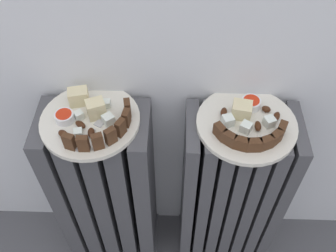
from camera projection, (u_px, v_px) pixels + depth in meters
radiator_left at (107, 193)px, 1.17m from camera, size 0.30×0.17×0.66m
radiator_right at (229, 196)px, 1.17m from camera, size 0.30×0.17×0.66m
plate_left at (90, 120)px, 0.91m from camera, size 0.24×0.24×0.01m
plate_right at (246, 124)px, 0.91m from camera, size 0.24×0.24×0.01m
dark_cake_slice_left_0 at (69, 142)px, 0.84m from camera, size 0.03×0.02×0.04m
dark_cake_slice_left_1 at (83, 144)px, 0.83m from camera, size 0.03×0.02×0.04m
dark_cake_slice_left_2 at (98, 142)px, 0.84m from camera, size 0.03×0.02×0.04m
dark_cake_slice_left_3 at (111, 136)px, 0.85m from camera, size 0.03×0.03×0.04m
dark_cake_slice_left_4 at (121, 128)px, 0.86m from camera, size 0.03×0.03×0.04m
dark_cake_slice_left_5 at (126, 118)px, 0.88m from camera, size 0.02×0.03×0.04m
dark_cake_slice_left_6 at (127, 108)px, 0.90m from camera, size 0.02×0.03×0.04m
marble_cake_slice_left_0 at (79, 97)px, 0.93m from camera, size 0.05×0.04×0.04m
marble_cake_slice_left_1 at (96, 109)px, 0.90m from camera, size 0.05×0.05×0.05m
turkish_delight_left_0 at (108, 120)px, 0.89m from camera, size 0.03×0.03×0.02m
turkish_delight_left_1 at (79, 115)px, 0.90m from camera, size 0.03×0.03×0.02m
turkish_delight_left_2 at (78, 133)px, 0.87m from camera, size 0.02×0.02×0.02m
turkish_delight_left_3 at (107, 104)px, 0.93m from camera, size 0.02×0.02×0.02m
medjool_date_left_0 at (80, 125)px, 0.89m from camera, size 0.03×0.03×0.01m
medjool_date_left_1 at (91, 133)px, 0.87m from camera, size 0.02×0.03×0.02m
medjool_date_left_2 at (63, 134)px, 0.87m from camera, size 0.03×0.03×0.01m
jam_bowl_left at (64, 117)px, 0.90m from camera, size 0.05×0.05×0.02m
dark_cake_slice_right_0 at (220, 131)px, 0.86m from camera, size 0.03×0.04×0.03m
dark_cake_slice_right_1 at (229, 139)px, 0.85m from camera, size 0.04×0.03×0.03m
dark_cake_slice_right_2 at (241, 144)px, 0.84m from camera, size 0.04×0.03×0.03m
dark_cake_slice_right_3 at (254, 145)px, 0.84m from camera, size 0.03×0.02×0.03m
dark_cake_slice_right_4 at (266, 143)px, 0.84m from camera, size 0.04×0.03×0.03m
dark_cake_slice_right_5 at (276, 138)px, 0.85m from camera, size 0.03×0.03×0.03m
dark_cake_slice_right_6 at (282, 130)px, 0.87m from camera, size 0.03×0.04×0.03m
marble_cake_slice_right_0 at (242, 110)px, 0.90m from camera, size 0.05×0.05×0.04m
turkish_delight_right_0 at (246, 127)px, 0.88m from camera, size 0.03×0.03×0.02m
turkish_delight_right_1 at (269, 122)px, 0.89m from camera, size 0.03×0.03×0.02m
turkish_delight_right_2 at (228, 121)px, 0.89m from camera, size 0.03×0.03×0.02m
medjool_date_right_0 at (224, 112)px, 0.91m from camera, size 0.02×0.03×0.02m
medjool_date_right_1 at (258, 126)px, 0.88m from camera, size 0.02×0.03×0.02m
medjool_date_right_2 at (276, 117)px, 0.90m from camera, size 0.03×0.03×0.02m
medjool_date_right_3 at (266, 109)px, 0.92m from camera, size 0.03×0.02×0.01m
jam_bowl_right at (251, 103)px, 0.93m from camera, size 0.05×0.05×0.02m
fork at (92, 132)px, 0.88m from camera, size 0.06×0.10×0.00m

